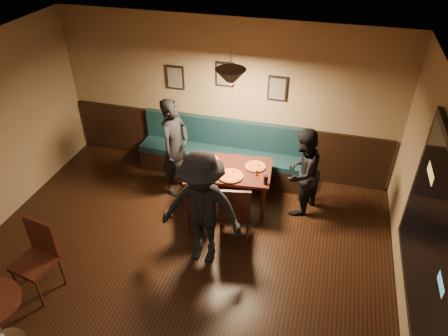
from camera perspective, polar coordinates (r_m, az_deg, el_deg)
name	(u,v)px	position (r m, az deg, el deg)	size (l,w,h in m)	color
floor	(153,313)	(5.61, -9.81, -19.17)	(7.00, 7.00, 0.00)	black
ceiling	(122,115)	(3.78, -13.94, 7.12)	(7.00, 7.00, 0.00)	silver
wall_back	(225,98)	(7.32, 0.18, 9.60)	(6.00, 6.00, 0.00)	#8C704F
wall_right	(441,292)	(4.42, 27.79, -14.90)	(7.00, 7.00, 0.00)	#8C704F
wainscot	(225,143)	(7.71, 0.11, 3.43)	(5.88, 0.06, 1.00)	black
booth_bench	(221,151)	(7.49, -0.43, 2.41)	(3.00, 0.60, 1.00)	#0F232D
window_frame	(432,245)	(4.69, 26.80, -9.51)	(0.06, 2.56, 1.86)	black
window_glass	(429,245)	(4.68, 26.44, -9.47)	(2.40, 2.40, 0.00)	black
picture_left	(175,77)	(7.44, -6.74, 12.31)	(0.32, 0.04, 0.42)	black
picture_center	(225,74)	(7.11, 0.13, 12.80)	(0.32, 0.04, 0.42)	black
picture_right	(277,88)	(7.01, 7.37, 10.84)	(0.32, 0.04, 0.42)	black
pendant_lamp	(231,78)	(5.91, 0.92, 12.34)	(0.44, 0.44, 0.25)	black
dining_table	(230,186)	(6.85, 0.78, -2.50)	(1.33, 0.86, 0.71)	#32190E
chair_near_left	(198,200)	(6.35, -3.63, -4.50)	(0.43, 0.43, 0.98)	black
chair_near_right	(235,210)	(6.13, 1.57, -5.83)	(0.45, 0.45, 1.02)	black
diner_left	(175,147)	(6.93, -6.77, 2.84)	(0.63, 0.42, 1.74)	black
diner_right	(302,172)	(6.59, 10.68, -0.61)	(0.73, 0.57, 1.50)	black
diner_front	(202,210)	(5.56, -3.10, -5.78)	(1.14, 0.66, 1.77)	black
pizza_a	(209,159)	(6.84, -2.12, 1.22)	(0.31, 0.31, 0.04)	gold
pizza_b	(231,176)	(6.43, 0.94, -1.09)	(0.39, 0.39, 0.04)	orange
pizza_c	(255,166)	(6.67, 4.35, 0.22)	(0.33, 0.33, 0.04)	gold
soda_glass	(266,180)	(6.29, 5.78, -1.62)	(0.07, 0.07, 0.15)	black
tabasco_bottle	(257,172)	(6.46, 4.57, -0.58)	(0.03, 0.03, 0.13)	maroon
napkin_a	(202,156)	(6.95, -3.12, 1.68)	(0.16, 0.16, 0.01)	#1C6B29
napkin_b	(191,173)	(6.54, -4.52, -0.72)	(0.14, 0.14, 0.01)	#1F7622
cutlery_set	(222,181)	(6.35, -0.25, -1.87)	(0.02, 0.20, 0.00)	silver
cafe_chair_far	(34,262)	(5.89, -24.73, -11.68)	(0.47, 0.47, 1.06)	black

